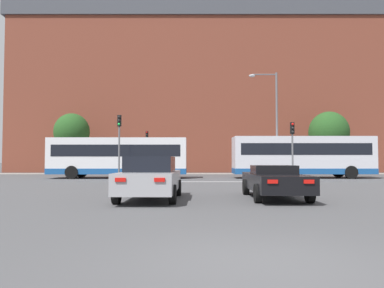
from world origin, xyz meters
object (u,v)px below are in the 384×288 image
(traffic_light_far_left, at_px, (147,145))
(traffic_light_near_right, at_px, (293,141))
(traffic_light_near_left, at_px, (120,137))
(bus_crossing_lead, at_px, (302,156))
(street_lamp_junction, at_px, (273,114))
(car_roadster_right, at_px, (275,181))
(pedestrian_waiting, at_px, (239,164))
(bus_crossing_trailing, at_px, (119,157))
(car_saloon_left, at_px, (151,178))

(traffic_light_far_left, bearing_deg, traffic_light_near_right, -49.44)
(traffic_light_near_left, bearing_deg, traffic_light_near_right, -3.45)
(bus_crossing_lead, height_order, street_lamp_junction, street_lamp_junction)
(car_roadster_right, relative_size, pedestrian_waiting, 2.89)
(pedestrian_waiting, bearing_deg, car_roadster_right, -132.65)
(traffic_light_near_left, height_order, street_lamp_junction, street_lamp_junction)
(street_lamp_junction, height_order, pedestrian_waiting, street_lamp_junction)
(car_roadster_right, bearing_deg, bus_crossing_trailing, 120.19)
(car_roadster_right, height_order, traffic_light_near_left, traffic_light_near_left)
(traffic_light_far_left, bearing_deg, bus_crossing_lead, -33.65)
(traffic_light_near_right, height_order, street_lamp_junction, street_lamp_junction)
(car_roadster_right, bearing_deg, bus_crossing_lead, 70.90)
(street_lamp_junction, relative_size, pedestrian_waiting, 4.94)
(traffic_light_far_left, distance_m, pedestrian_waiting, 9.75)
(traffic_light_near_right, bearing_deg, street_lamp_junction, 96.01)
(bus_crossing_trailing, bearing_deg, pedestrian_waiting, -48.92)
(car_saloon_left, xyz_separation_m, pedestrian_waiting, (6.35, 25.46, 0.21))
(traffic_light_far_left, bearing_deg, street_lamp_junction, -39.92)
(car_roadster_right, relative_size, bus_crossing_trailing, 0.46)
(traffic_light_near_right, bearing_deg, bus_crossing_trailing, 160.94)
(bus_crossing_lead, height_order, traffic_light_near_left, traffic_light_near_left)
(street_lamp_junction, bearing_deg, car_saloon_left, -116.27)
(car_roadster_right, distance_m, street_lamp_junction, 16.49)
(bus_crossing_trailing, distance_m, traffic_light_near_left, 3.97)
(traffic_light_far_left, xyz_separation_m, pedestrian_waiting, (9.54, 0.21, -1.99))
(pedestrian_waiting, bearing_deg, traffic_light_near_left, -166.09)
(car_saloon_left, bearing_deg, traffic_light_near_left, 107.37)
(car_saloon_left, distance_m, bus_crossing_trailing, 16.75)
(bus_crossing_lead, relative_size, bus_crossing_trailing, 1.02)
(bus_crossing_lead, bearing_deg, car_saloon_left, 147.75)
(pedestrian_waiting, bearing_deg, traffic_light_near_right, -120.36)
(car_roadster_right, bearing_deg, pedestrian_waiting, 86.62)
(car_saloon_left, height_order, pedestrian_waiting, pedestrian_waiting)
(bus_crossing_lead, relative_size, pedestrian_waiting, 6.43)
(bus_crossing_lead, bearing_deg, traffic_light_far_left, 56.35)
(traffic_light_near_left, distance_m, pedestrian_waiting, 16.46)
(car_saloon_left, distance_m, traffic_light_near_left, 13.20)
(car_saloon_left, bearing_deg, car_roadster_right, 6.64)
(car_roadster_right, xyz_separation_m, pedestrian_waiting, (1.78, 25.03, 0.35))
(car_saloon_left, height_order, traffic_light_far_left, traffic_light_far_left)
(car_saloon_left, xyz_separation_m, traffic_light_near_left, (-3.60, 12.50, 2.27))
(bus_crossing_lead, bearing_deg, car_roadster_right, 160.22)
(bus_crossing_lead, distance_m, bus_crossing_trailing, 14.60)
(bus_crossing_lead, distance_m, pedestrian_waiting, 10.01)
(bus_crossing_trailing, bearing_deg, street_lamp_junction, -90.85)
(traffic_light_near_left, relative_size, street_lamp_junction, 0.55)
(bus_crossing_lead, height_order, pedestrian_waiting, bus_crossing_lead)
(traffic_light_near_left, distance_m, street_lamp_junction, 12.16)
(bus_crossing_trailing, distance_m, pedestrian_waiting, 14.18)
(car_roadster_right, xyz_separation_m, traffic_light_near_right, (3.76, 11.35, 2.05))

